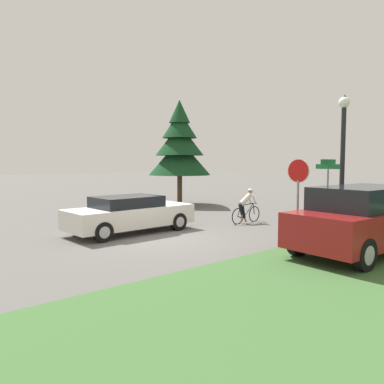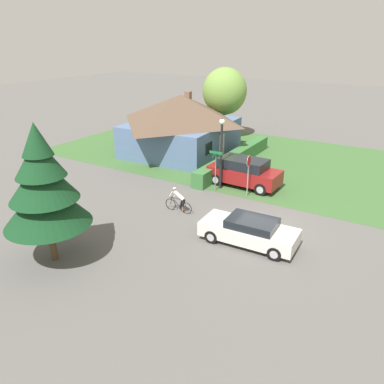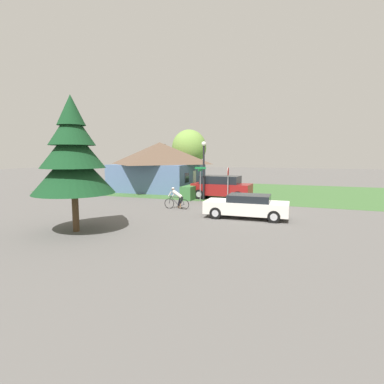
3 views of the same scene
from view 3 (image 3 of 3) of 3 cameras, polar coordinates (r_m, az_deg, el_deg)
The scene contains 12 objects.
ground_plane at distance 18.79m, azimuth 10.77°, elevation -3.91°, with size 140.00×140.00×0.00m, color #5B5956.
grass_verge_right at distance 30.62m, azimuth 7.05°, elevation 0.35°, with size 16.00×36.00×0.01m, color #3D6633.
cottage_house at distance 31.41m, azimuth -6.15°, elevation 5.14°, with size 9.74×8.57×4.86m.
hedge_row at distance 28.56m, azimuth 2.98°, elevation 1.00°, with size 11.58×0.90×1.08m, color #387038.
sedan_left_lane at distance 17.13m, azimuth 10.38°, elevation -2.65°, with size 1.98×4.66×1.33m.
cyclist at distance 19.72m, azimuth -2.91°, elevation -1.22°, with size 0.44×1.75×1.45m.
parked_suv_right at distance 24.46m, azimuth 5.61°, elevation 0.98°, with size 2.22×4.78×1.87m.
stop_sign at distance 22.72m, azimuth 6.87°, elevation 2.76°, with size 0.70×0.07×2.64m.
street_lamp at distance 23.48m, azimuth 2.25°, elevation 5.60°, with size 0.35×0.35×4.66m.
street_name_sign at distance 23.05m, azimuth 1.59°, elevation 2.79°, with size 0.90×0.90×2.64m.
conifer_tall_near at distance 14.65m, azimuth -21.75°, elevation 6.40°, with size 3.66×3.66×6.20m.
deciduous_tree_right at distance 37.09m, azimuth -0.56°, elevation 8.41°, with size 4.19×4.19×6.66m.
Camera 3 is at (-18.20, -3.09, 3.51)m, focal length 28.00 mm.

